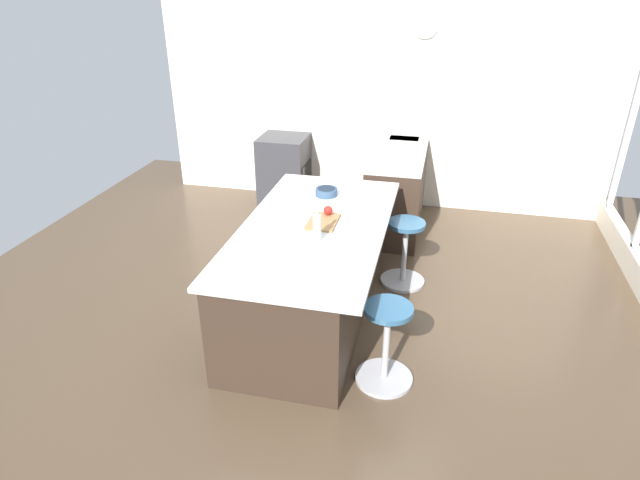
# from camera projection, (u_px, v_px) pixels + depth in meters

# --- Properties ---
(ground_plane) EXTENTS (7.61, 7.61, 0.00)m
(ground_plane) POSITION_uv_depth(u_px,v_px,m) (331.00, 321.00, 4.81)
(ground_plane) COLOR brown
(interior_partition_left) EXTENTS (0.15, 5.68, 2.79)m
(interior_partition_left) POSITION_uv_depth(u_px,v_px,m) (381.00, 96.00, 6.72)
(interior_partition_left) COLOR silver
(interior_partition_left) RESTS_ON ground_plane
(sink_cabinet) EXTENTS (2.36, 0.60, 1.21)m
(sink_cabinet) POSITION_uv_depth(u_px,v_px,m) (400.00, 177.00, 6.77)
(sink_cabinet) COLOR #38281E
(sink_cabinet) RESTS_ON ground_plane
(oven_range) EXTENTS (0.60, 0.61, 0.90)m
(oven_range) POSITION_uv_depth(u_px,v_px,m) (284.00, 170.00, 7.09)
(oven_range) COLOR #38383D
(oven_range) RESTS_ON ground_plane
(kitchen_island) EXTENTS (2.34, 1.20, 0.89)m
(kitchen_island) POSITION_uv_depth(u_px,v_px,m) (309.00, 270.00, 4.73)
(kitchen_island) COLOR #38281E
(kitchen_island) RESTS_ON ground_plane
(stool_by_window) EXTENTS (0.44, 0.44, 0.67)m
(stool_by_window) POSITION_uv_depth(u_px,v_px,m) (404.00, 254.00, 5.27)
(stool_by_window) COLOR #B7B7BC
(stool_by_window) RESTS_ON ground_plane
(stool_middle) EXTENTS (0.44, 0.44, 0.67)m
(stool_middle) POSITION_uv_depth(u_px,v_px,m) (386.00, 347.00, 3.99)
(stool_middle) COLOR #B7B7BC
(stool_middle) RESTS_ON ground_plane
(cutting_board) EXTENTS (0.36, 0.24, 0.02)m
(cutting_board) POSITION_uv_depth(u_px,v_px,m) (323.00, 222.00, 4.56)
(cutting_board) COLOR olive
(cutting_board) RESTS_ON kitchen_island
(apple_red) EXTENTS (0.08, 0.08, 0.08)m
(apple_red) POSITION_uv_depth(u_px,v_px,m) (328.00, 210.00, 4.64)
(apple_red) COLOR red
(apple_red) RESTS_ON cutting_board
(water_bottle) EXTENTS (0.06, 0.06, 0.31)m
(water_bottle) POSITION_uv_depth(u_px,v_px,m) (317.00, 227.00, 4.21)
(water_bottle) COLOR silver
(water_bottle) RESTS_ON kitchen_island
(fruit_bowl) EXTENTS (0.21, 0.21, 0.07)m
(fruit_bowl) POSITION_uv_depth(u_px,v_px,m) (326.00, 191.00, 5.10)
(fruit_bowl) COLOR #334C6B
(fruit_bowl) RESTS_ON kitchen_island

